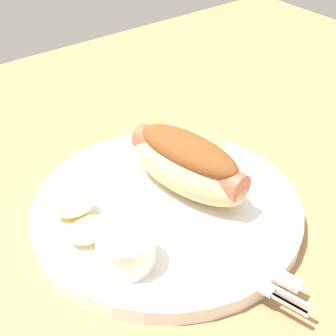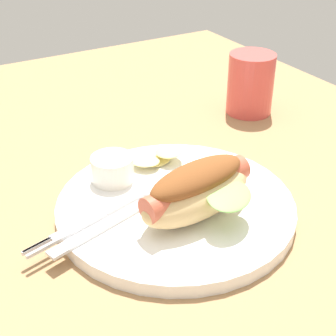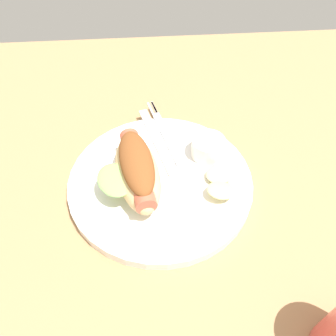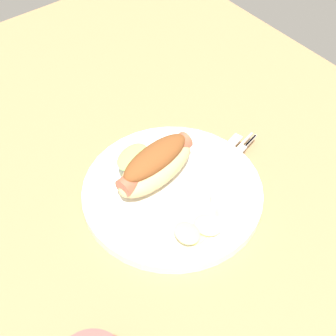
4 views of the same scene
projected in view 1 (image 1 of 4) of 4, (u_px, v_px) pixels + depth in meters
ground_plane at (167, 222)px, 51.97cm from camera, size 120.00×90.00×1.80cm
plate at (167, 207)px, 51.17cm from camera, size 26.92×26.92×1.60cm
hot_dog at (188, 162)px, 50.72cm from camera, size 10.50×14.93×6.08cm
sauce_ramekin at (126, 249)px, 43.14cm from camera, size 5.07×5.07×3.12cm
fork at (220, 263)px, 43.66cm from camera, size 5.12×15.91×0.40cm
knife at (220, 245)px, 45.45cm from camera, size 5.51×15.78×0.36cm
chips_pile at (81, 219)px, 47.30cm from camera, size 5.22×7.70×1.92cm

